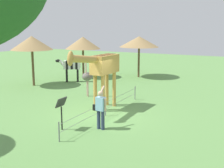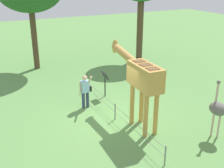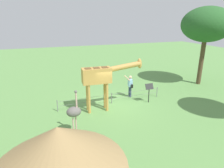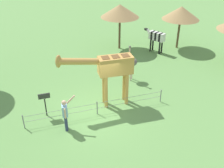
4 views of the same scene
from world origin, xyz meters
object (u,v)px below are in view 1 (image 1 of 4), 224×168
shade_hut_aside (139,42)px  info_sign (61,107)px  zebra (71,66)px  shade_hut_near (32,43)px  giraffe (101,67)px  ostrich (87,77)px  visitor (101,107)px  shade_hut_far (83,43)px

shade_hut_aside → info_sign: (12.86, 1.93, -1.86)m
zebra → shade_hut_near: bearing=-33.3°
giraffe → ostrich: (-2.06, -2.09, -0.94)m
giraffe → visitor: 3.09m
giraffe → shade_hut_aside: (-9.59, -1.94, 0.70)m
shade_hut_near → info_sign: bearing=48.0°
zebra → shade_hut_aside: (-4.17, 3.63, 1.64)m
visitor → info_sign: size_ratio=1.28×
giraffe → info_sign: bearing=-0.2°
giraffe → ostrich: size_ratio=1.68×
giraffe → shade_hut_near: shade_hut_near is taller
shade_hut_near → shade_hut_far: bearing=163.4°
visitor → shade_hut_far: (-9.95, -7.14, 1.82)m
giraffe → info_sign: giraffe is taller
zebra → ostrich: size_ratio=0.77×
visitor → ostrich: bearing=-143.0°
visitor → shade_hut_aside: (-12.10, -3.29, 1.91)m
zebra → shade_hut_far: 2.56m
shade_hut_near → info_sign: 9.73m
shade_hut_aside → giraffe: bearing=11.5°
zebra → info_sign: 10.32m
visitor → info_sign: (0.76, -1.35, 0.05)m
shade_hut_aside → info_sign: shade_hut_aside is taller
shade_hut_near → shade_hut_aside: (-6.49, 5.15, -0.11)m
shade_hut_far → shade_hut_aside: size_ratio=0.99×
shade_hut_aside → info_sign: size_ratio=2.46×
giraffe → shade_hut_aside: bearing=-168.5°
giraffe → info_sign: (3.27, -0.01, -1.16)m
ostrich → shade_hut_far: shade_hut_far is taller
shade_hut_near → shade_hut_aside: shade_hut_near is taller
shade_hut_far → shade_hut_aside: shade_hut_aside is taller
shade_hut_far → giraffe: bearing=37.9°
zebra → shade_hut_near: (2.33, -1.53, 1.75)m
visitor → ostrich: (-4.57, -3.44, 0.27)m
giraffe → ostrich: bearing=-134.5°
shade_hut_near → shade_hut_aside: 8.29m
shade_hut_near → shade_hut_far: size_ratio=1.06×
visitor → info_sign: bearing=-60.6°
visitor → shade_hut_aside: size_ratio=0.52×
visitor → zebra: bearing=-138.9°
zebra → ostrich: 4.84m
giraffe → visitor: (2.51, 1.34, -1.21)m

